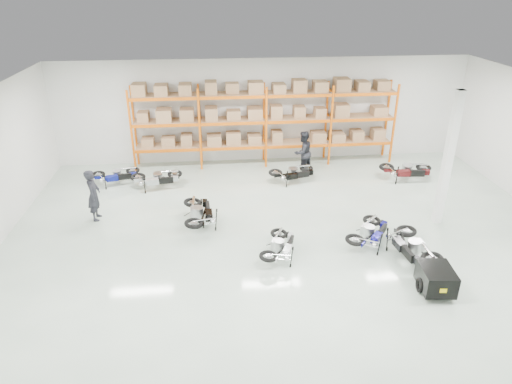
{
  "coord_description": "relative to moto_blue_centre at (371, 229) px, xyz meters",
  "views": [
    {
      "loc": [
        -2.28,
        -12.47,
        7.54
      ],
      "look_at": [
        -0.92,
        1.13,
        1.1
      ],
      "focal_mm": 32.0,
      "sensor_mm": 36.0,
      "label": 1
    }
  ],
  "objects": [
    {
      "name": "moto_back_c",
      "position": [
        -1.54,
        4.97,
        -0.02
      ],
      "size": [
        1.8,
        1.19,
        1.07
      ],
      "primitive_type": null,
      "rotation": [
        0.0,
        -0.09,
        1.82
      ],
      "color": "black",
      "rests_on": "ground"
    },
    {
      "name": "person_back",
      "position": [
        -0.99,
        5.87,
        0.39
      ],
      "size": [
        1.12,
        1.06,
        1.83
      ],
      "primitive_type": "imported",
      "rotation": [
        0.0,
        0.0,
        3.69
      ],
      "color": "black",
      "rests_on": "ground"
    },
    {
      "name": "moto_back_a",
      "position": [
        -8.63,
        5.48,
        -0.03
      ],
      "size": [
        1.76,
        1.16,
        1.05
      ],
      "primitive_type": null,
      "rotation": [
        0.0,
        -0.09,
        1.81
      ],
      "color": "navy",
      "rests_on": "ground"
    },
    {
      "name": "moto_black_far_left",
      "position": [
        -5.25,
        1.79,
        0.03
      ],
      "size": [
        1.0,
        1.87,
        1.18
      ],
      "primitive_type": null,
      "rotation": [
        0.0,
        -0.09,
        3.2
      ],
      "color": "black",
      "rests_on": "ground"
    },
    {
      "name": "room",
      "position": [
        -2.44,
        0.68,
        1.72
      ],
      "size": [
        18.0,
        18.0,
        18.0
      ],
      "color": "silver",
      "rests_on": "ground"
    },
    {
      "name": "moto_silver_left",
      "position": [
        -2.87,
        -0.45,
        -0.05
      ],
      "size": [
        1.31,
        1.75,
        1.02
      ],
      "primitive_type": null,
      "rotation": [
        0.0,
        -0.09,
        2.77
      ],
      "color": "silver",
      "rests_on": "ground"
    },
    {
      "name": "pallet_rack",
      "position": [
        -2.44,
        7.13,
        1.73
      ],
      "size": [
        11.28,
        0.98,
        3.62
      ],
      "color": "#D75A0B",
      "rests_on": "ground"
    },
    {
      "name": "person_left",
      "position": [
        -8.79,
        2.54,
        0.37
      ],
      "size": [
        0.43,
        0.66,
        1.8
      ],
      "primitive_type": "imported",
      "rotation": [
        0.0,
        0.0,
        1.58
      ],
      "color": "black",
      "rests_on": "ground"
    },
    {
      "name": "moto_back_d",
      "position": [
        3.1,
        4.71,
        0.03
      ],
      "size": [
        1.91,
        1.11,
        1.18
      ],
      "primitive_type": null,
      "rotation": [
        0.0,
        -0.09,
        1.45
      ],
      "color": "#420D0F",
      "rests_on": "ground"
    },
    {
      "name": "moto_blue_centre",
      "position": [
        0.0,
        0.0,
        0.0
      ],
      "size": [
        1.75,
        1.88,
        1.12
      ],
      "primitive_type": null,
      "rotation": [
        0.0,
        -0.09,
        2.46
      ],
      "color": "#0B0854",
      "rests_on": "ground"
    },
    {
      "name": "moto_touring_right",
      "position": [
        0.93,
        -0.91,
        0.04
      ],
      "size": [
        1.05,
        1.91,
        1.19
      ],
      "primitive_type": null,
      "rotation": [
        0.0,
        -0.09,
        0.08
      ],
      "color": "black",
      "rests_on": "ground"
    },
    {
      "name": "structural_column",
      "position": [
        2.76,
        1.18,
        1.72
      ],
      "size": [
        0.25,
        0.25,
        4.5
      ],
      "primitive_type": "cube",
      "color": "white",
      "rests_on": "ground"
    },
    {
      "name": "trailer",
      "position": [
        0.93,
        -2.51,
        -0.11
      ],
      "size": [
        0.91,
        1.73,
        0.71
      ],
      "rotation": [
        0.0,
        0.0,
        -0.11
      ],
      "color": "black",
      "rests_on": "ground"
    },
    {
      "name": "moto_back_b",
      "position": [
        -6.97,
        4.93,
        -0.0
      ],
      "size": [
        1.81,
        1.06,
        1.11
      ],
      "primitive_type": null,
      "rotation": [
        0.0,
        -0.09,
        1.69
      ],
      "color": "#9FA4A8",
      "rests_on": "ground"
    }
  ]
}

